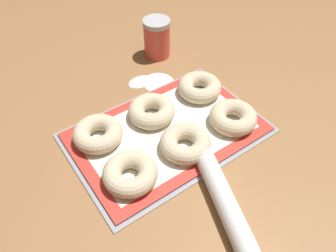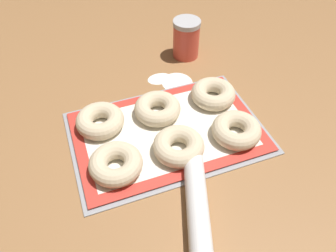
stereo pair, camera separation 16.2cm
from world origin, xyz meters
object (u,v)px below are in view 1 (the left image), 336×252
(baking_tray, at_px, (168,134))
(rolling_pin, at_px, (227,207))
(bagel_back_center, at_px, (151,111))
(bagel_front_left, at_px, (130,173))
(bagel_front_center, at_px, (185,143))
(flour_canister, at_px, (157,38))
(bagel_back_right, at_px, (199,87))
(bagel_front_right, at_px, (233,117))
(bagel_back_left, at_px, (98,134))

(baking_tray, bearing_deg, rolling_pin, -96.39)
(bagel_back_center, bearing_deg, baking_tray, -86.69)
(bagel_front_left, relative_size, bagel_front_center, 1.00)
(bagel_back_center, relative_size, rolling_pin, 0.31)
(bagel_front_center, height_order, flour_canister, flour_canister)
(bagel_back_right, height_order, flour_canister, flour_canister)
(bagel_front_left, bearing_deg, rolling_pin, -55.87)
(baking_tray, bearing_deg, bagel_front_left, -155.28)
(flour_canister, bearing_deg, bagel_front_left, -130.66)
(bagel_front_left, bearing_deg, bagel_front_right, -0.32)
(baking_tray, distance_m, bagel_front_right, 0.19)
(baking_tray, bearing_deg, bagel_back_center, 93.31)
(bagel_back_left, bearing_deg, flour_canister, 35.27)
(bagel_front_right, distance_m, bagel_back_right, 0.16)
(bagel_back_center, bearing_deg, flour_canister, 53.33)
(bagel_front_center, height_order, bagel_back_left, same)
(bagel_front_left, relative_size, bagel_back_right, 1.00)
(bagel_back_right, xyz_separation_m, rolling_pin, (-0.21, -0.36, -0.01))
(bagel_front_right, distance_m, bagel_back_center, 0.23)
(bagel_front_left, distance_m, bagel_back_left, 0.16)
(bagel_back_center, xyz_separation_m, rolling_pin, (-0.03, -0.35, -0.01))
(bagel_back_left, xyz_separation_m, bagel_back_right, (0.35, -0.01, 0.00))
(baking_tray, bearing_deg, bagel_front_center, -89.29)
(bagel_front_right, bearing_deg, bagel_back_right, 87.69)
(bagel_front_left, xyz_separation_m, bagel_back_right, (0.34, 0.16, 0.00))
(flour_canister, bearing_deg, rolling_pin, -110.02)
(bagel_front_right, bearing_deg, rolling_pin, -135.34)
(bagel_back_left, relative_size, bagel_back_right, 1.00)
(baking_tray, xyz_separation_m, bagel_front_left, (-0.17, -0.08, 0.03))
(flour_canister, bearing_deg, bagel_front_center, -114.76)
(baking_tray, distance_m, bagel_front_left, 0.19)
(baking_tray, xyz_separation_m, bagel_back_left, (-0.17, 0.09, 0.03))
(baking_tray, relative_size, bagel_front_center, 3.97)
(bagel_front_center, distance_m, flour_canister, 0.47)
(bagel_front_center, relative_size, bagel_back_center, 1.00)
(baking_tray, bearing_deg, bagel_front_right, -24.85)
(bagel_front_left, bearing_deg, bagel_back_left, 91.62)
(bagel_front_center, relative_size, bagel_front_right, 1.00)
(flour_canister, xyz_separation_m, rolling_pin, (-0.23, -0.62, -0.04))
(baking_tray, distance_m, bagel_front_center, 0.08)
(bagel_front_right, xyz_separation_m, bagel_back_left, (-0.34, 0.16, 0.00))
(bagel_back_left, height_order, bagel_back_center, same)
(flour_canister, relative_size, rolling_pin, 0.31)
(bagel_front_left, xyz_separation_m, bagel_front_center, (0.17, -0.00, 0.00))
(bagel_front_center, distance_m, rolling_pin, 0.20)
(bagel_front_center, bearing_deg, baking_tray, 90.71)
(bagel_front_right, height_order, bagel_back_right, same)
(bagel_front_right, xyz_separation_m, bagel_back_right, (0.01, 0.16, 0.00))
(bagel_front_center, xyz_separation_m, rolling_pin, (-0.03, -0.20, -0.01))
(bagel_front_right, bearing_deg, bagel_back_center, 138.32)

